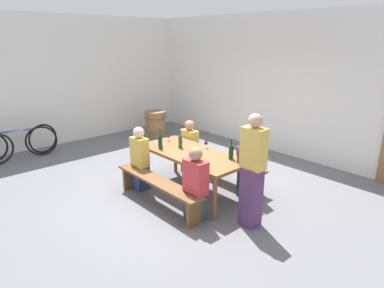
{
  "coord_description": "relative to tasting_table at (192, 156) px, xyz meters",
  "views": [
    {
      "loc": [
        4.07,
        -3.65,
        2.64
      ],
      "look_at": [
        0.0,
        0.0,
        0.9
      ],
      "focal_mm": 31.32,
      "sensor_mm": 36.0,
      "label": 1
    }
  ],
  "objects": [
    {
      "name": "wine_bottle_5",
      "position": [
        -0.67,
        -0.18,
        0.19
      ],
      "size": [
        0.08,
        0.08,
        0.32
      ],
      "color": "#143319",
      "rests_on": "tasting_table"
    },
    {
      "name": "parked_bicycle_1",
      "position": [
        -3.94,
        -1.81,
        -0.31
      ],
      "size": [
        0.45,
        1.7,
        0.9
      ],
      "rotation": [
        0.0,
        0.0,
        1.34
      ],
      "color": "black",
      "rests_on": "ground"
    },
    {
      "name": "wine_barrel",
      "position": [
        -3.38,
        1.66,
        -0.33
      ],
      "size": [
        0.61,
        0.61,
        0.7
      ],
      "color": "olive",
      "rests_on": "ground"
    },
    {
      "name": "parked_bicycle_0",
      "position": [
        -3.88,
        -1.73,
        -0.31
      ],
      "size": [
        0.36,
        1.72,
        0.9
      ],
      "rotation": [
        0.0,
        0.0,
        1.74
      ],
      "color": "black",
      "rests_on": "ground"
    },
    {
      "name": "bench_far",
      "position": [
        0.0,
        0.75,
        -0.32
      ],
      "size": [
        1.95,
        0.3,
        0.45
      ],
      "color": "brown",
      "rests_on": "ground"
    },
    {
      "name": "wine_glass_2",
      "position": [
        0.0,
        0.34,
        0.2
      ],
      "size": [
        0.07,
        0.07,
        0.18
      ],
      "color": "silver",
      "rests_on": "tasting_table"
    },
    {
      "name": "side_wall",
      "position": [
        -4.51,
        0.0,
        0.92
      ],
      "size": [
        0.2,
        6.61,
        3.2
      ],
      "primitive_type": "cube",
      "color": "silver",
      "rests_on": "ground"
    },
    {
      "name": "wine_bottle_3",
      "position": [
        0.88,
        0.22,
        0.2
      ],
      "size": [
        0.08,
        0.08,
        0.32
      ],
      "color": "#332814",
      "rests_on": "tasting_table"
    },
    {
      "name": "wine_glass_0",
      "position": [
        -0.63,
        0.28,
        0.18
      ],
      "size": [
        0.08,
        0.08,
        0.15
      ],
      "color": "silver",
      "rests_on": "tasting_table"
    },
    {
      "name": "ground_plane",
      "position": [
        0.0,
        0.0,
        -0.68
      ],
      "size": [
        24.0,
        24.0,
        0.0
      ],
      "primitive_type": "plane",
      "color": "slate"
    },
    {
      "name": "wine_bottle_2",
      "position": [
        -0.52,
        -0.29,
        0.2
      ],
      "size": [
        0.07,
        0.07,
        0.32
      ],
      "color": "#143319",
      "rests_on": "tasting_table"
    },
    {
      "name": "seated_guest_far_0",
      "position": [
        -0.74,
        0.6,
        -0.16
      ],
      "size": [
        0.36,
        0.24,
        1.09
      ],
      "rotation": [
        0.0,
        0.0,
        -1.57
      ],
      "color": "#2D5835",
      "rests_on": "ground"
    },
    {
      "name": "seated_guest_near_1",
      "position": [
        0.75,
        -0.6,
        -0.13
      ],
      "size": [
        0.37,
        0.24,
        1.16
      ],
      "rotation": [
        0.0,
        0.0,
        1.57
      ],
      "color": "#344443",
      "rests_on": "ground"
    },
    {
      "name": "wine_bottle_0",
      "position": [
        -0.33,
        0.02,
        0.19
      ],
      "size": [
        0.07,
        0.07,
        0.32
      ],
      "color": "#234C2D",
      "rests_on": "tasting_table"
    },
    {
      "name": "standing_host",
      "position": [
        1.39,
        -0.1,
        0.14
      ],
      "size": [
        0.34,
        0.24,
        1.68
      ],
      "rotation": [
        0.0,
        0.0,
        3.14
      ],
      "color": "#52315E",
      "rests_on": "ground"
    },
    {
      "name": "wine_glass_1",
      "position": [
        -0.82,
        0.12,
        0.18
      ],
      "size": [
        0.08,
        0.08,
        0.14
      ],
      "color": "silver",
      "rests_on": "tasting_table"
    },
    {
      "name": "wine_bottle_1",
      "position": [
        -0.83,
        -0.38,
        0.19
      ],
      "size": [
        0.07,
        0.07,
        0.31
      ],
      "color": "#194723",
      "rests_on": "tasting_table"
    },
    {
      "name": "wine_bottle_4",
      "position": [
        0.67,
        0.25,
        0.2
      ],
      "size": [
        0.08,
        0.08,
        0.34
      ],
      "color": "#143319",
      "rests_on": "tasting_table"
    },
    {
      "name": "tasting_table",
      "position": [
        0.0,
        0.0,
        0.0
      ],
      "size": [
        2.05,
        0.9,
        0.75
      ],
      "color": "brown",
      "rests_on": "ground"
    },
    {
      "name": "seated_guest_far_1",
      "position": [
        0.78,
        0.6,
        -0.18
      ],
      "size": [
        0.42,
        0.24,
        1.08
      ],
      "rotation": [
        0.0,
        0.0,
        -1.57
      ],
      "color": "navy",
      "rests_on": "ground"
    },
    {
      "name": "back_wall",
      "position": [
        0.0,
        3.1,
        0.92
      ],
      "size": [
        14.0,
        0.2,
        3.2
      ],
      "primitive_type": "cube",
      "color": "silver",
      "rests_on": "ground"
    },
    {
      "name": "seated_guest_near_0",
      "position": [
        -0.73,
        -0.6,
        -0.12
      ],
      "size": [
        0.33,
        0.24,
        1.17
      ],
      "rotation": [
        0.0,
        0.0,
        1.57
      ],
      "color": "navy",
      "rests_on": "ground"
    },
    {
      "name": "bench_near",
      "position": [
        0.0,
        -0.75,
        -0.32
      ],
      "size": [
        1.95,
        0.3,
        0.45
      ],
      "color": "brown",
      "rests_on": "ground"
    }
  ]
}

